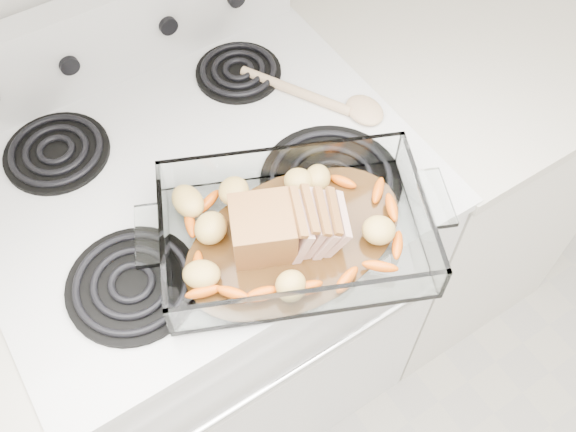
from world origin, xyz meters
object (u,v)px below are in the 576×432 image
baking_dish (295,234)px  electric_range (216,286)px  counter_right (431,170)px  pork_roast (281,233)px

baking_dish → electric_range: bearing=130.0°
counter_right → baking_dish: size_ratio=2.23×
baking_dish → pork_roast: (-0.03, 0.00, 0.03)m
counter_right → baking_dish: (-0.60, -0.23, 0.50)m
counter_right → electric_range: bearing=179.9°
electric_range → pork_roast: 0.56m
electric_range → counter_right: (0.66, -0.00, -0.02)m
electric_range → baking_dish: 0.54m
counter_right → pork_roast: (-0.62, -0.23, 0.52)m
counter_right → pork_roast: size_ratio=5.07×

